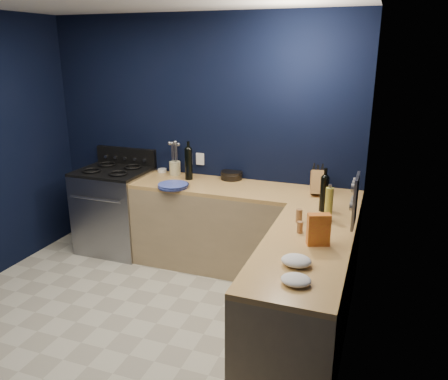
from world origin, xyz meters
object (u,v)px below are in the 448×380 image
at_px(gas_range, 116,211).
at_px(knife_block, 317,182).
at_px(crouton_bag, 318,230).
at_px(utensil_crock, 175,168).
at_px(plate_stack, 173,186).

xyz_separation_m(gas_range, knife_block, (2.25, 0.08, 0.55)).
height_order(gas_range, crouton_bag, crouton_bag).
xyz_separation_m(utensil_crock, crouton_bag, (1.78, -1.32, 0.04)).
xyz_separation_m(plate_stack, knife_block, (1.40, 0.30, 0.09)).
bearing_deg(plate_stack, crouton_bag, -29.24).
distance_m(gas_range, knife_block, 2.32).
relative_size(utensil_crock, knife_block, 0.67).
bearing_deg(gas_range, utensil_crock, 17.86).
xyz_separation_m(plate_stack, crouton_bag, (1.59, -0.89, 0.10)).
relative_size(plate_stack, utensil_crock, 1.99).
distance_m(knife_block, crouton_bag, 1.20).
bearing_deg(gas_range, crouton_bag, -24.40).
xyz_separation_m(knife_block, crouton_bag, (0.19, -1.19, 0.00)).
xyz_separation_m(plate_stack, utensil_crock, (-0.19, 0.44, 0.06)).
bearing_deg(knife_block, plate_stack, -179.24).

